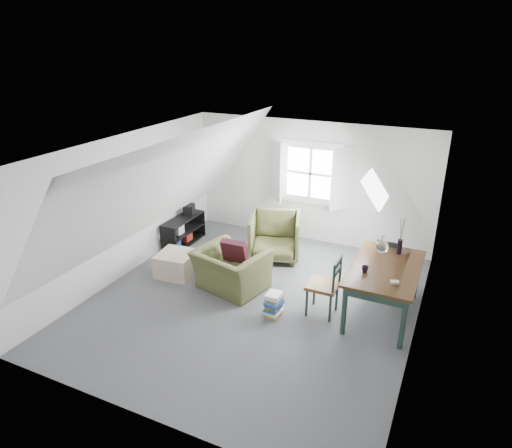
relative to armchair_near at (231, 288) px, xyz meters
The scene contains 24 objects.
floor 0.55m from the armchair_near, 21.28° to the right, with size 5.50×5.50×0.00m, color #505156.
ceiling 2.56m from the armchair_near, 21.28° to the right, with size 5.50×5.50×0.00m, color white.
wall_back 2.89m from the armchair_near, 78.65° to the left, with size 5.00×5.00×0.00m, color silver.
wall_front 3.24m from the armchair_near, 80.15° to the right, with size 5.00×5.00×0.00m, color silver.
wall_left 2.36m from the armchair_near, behind, with size 5.50×5.50×0.00m, color silver.
wall_right 3.27m from the armchair_near, ahead, with size 5.50×5.50×0.00m, color silver.
slope_left 2.07m from the armchair_near, 169.13° to the right, with size 5.50×5.50×0.00m, color white.
slope_right 2.73m from the armchair_near, ahead, with size 5.50×5.50×0.00m, color white.
dormer_window 2.91m from the armchair_near, 78.32° to the left, with size 1.71×0.35×1.30m.
skylight 2.92m from the armchair_near, 28.09° to the left, with size 0.55×0.75×0.04m, color white.
armchair_near is the anchor object (origin of this frame).
armchair_far 1.44m from the armchair_near, 81.97° to the left, with size 0.94×0.97×0.88m, color #484B27.
throw_pillow 0.65m from the armchair_near, 90.00° to the left, with size 0.44×0.13×0.44m, color #3C101B.
ottoman 1.15m from the armchair_near, behind, with size 0.63×0.63×0.42m, color #C3B295.
dining_table 2.59m from the armchair_near, ahead, with size 0.99×1.65×0.82m.
demijohn 2.61m from the armchair_near, 17.65° to the left, with size 0.20×0.20×0.29m.
vase_twigs 2.87m from the armchair_near, 18.06° to the left, with size 0.08×0.09×0.60m.
cup 2.37m from the armchair_near, ahead, with size 0.10×0.10×0.10m, color black.
paper_box 2.81m from the armchair_near, ahead, with size 0.11×0.08×0.04m, color white.
dining_chair_far 2.70m from the armchair_near, 26.14° to the left, with size 0.43×0.43×0.92m.
dining_chair_near 1.74m from the armchair_near, ahead, with size 0.46×0.46×0.97m.
media_shelf 2.13m from the armchair_near, 146.08° to the left, with size 0.37×1.11×0.57m.
electronics_box 2.38m from the armchair_near, 140.09° to the left, with size 0.20×0.28×0.22m, color black.
magazine_stack 1.09m from the armchair_near, 24.54° to the right, with size 0.28×0.33×0.38m.
Camera 1 is at (2.76, -5.81, 4.00)m, focal length 32.00 mm.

